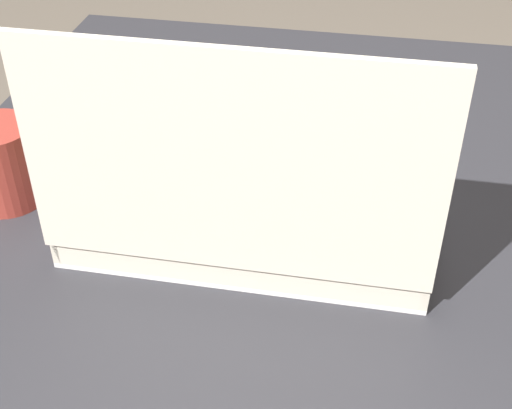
{
  "coord_description": "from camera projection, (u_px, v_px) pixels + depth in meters",
  "views": [
    {
      "loc": [
        -0.08,
        0.69,
        1.26
      ],
      "look_at": [
        0.04,
        0.04,
        0.76
      ],
      "focal_mm": 50.0,
      "sensor_mm": 36.0,
      "label": 1
    }
  ],
  "objects": [
    {
      "name": "dining_table",
      "position": [
        294.0,
        264.0,
        0.93
      ],
      "size": [
        0.93,
        1.02,
        0.75
      ],
      "color": "#2D2D33",
      "rests_on": "ground_plane"
    },
    {
      "name": "donut_box",
      "position": [
        248.0,
        197.0,
        0.79
      ],
      "size": [
        0.39,
        0.27,
        0.27
      ],
      "color": "white",
      "rests_on": "dining_table"
    },
    {
      "name": "coffee_mug",
      "position": [
        2.0,
        162.0,
        0.84
      ],
      "size": [
        0.09,
        0.09,
        0.1
      ],
      "color": "#A3382D",
      "rests_on": "dining_table"
    },
    {
      "name": "paper_napkin",
      "position": [
        222.0,
        113.0,
        1.03
      ],
      "size": [
        0.13,
        0.09,
        0.01
      ],
      "color": "#CC4C47",
      "rests_on": "dining_table"
    }
  ]
}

